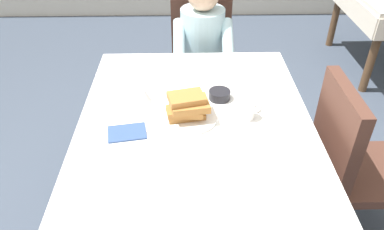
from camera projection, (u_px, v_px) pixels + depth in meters
The scene contains 14 objects.
ground_plane at pixel (195, 228), 2.18m from camera, with size 14.00×14.00×0.00m, color #3D4756.
dining_table_main at pixel (196, 141), 1.80m from camera, with size 1.12×1.52×0.74m.
chair_diner at pixel (201, 53), 2.82m from camera, with size 0.44×0.45×0.93m.
diner_person at pixel (202, 45), 2.62m from camera, with size 0.40×0.43×1.12m.
chair_right_side at pixel (350, 158), 1.89m from camera, with size 0.45×0.44×0.93m.
plate_breakfast at pixel (188, 116), 1.80m from camera, with size 0.28×0.28×0.02m, color white.
breakfast_stack at pixel (187, 106), 1.76m from camera, with size 0.21×0.17×0.12m.
cup_coffee at pixel (247, 110), 1.78m from camera, with size 0.11×0.08×0.08m.
bowl_butter at pixel (220, 95), 1.93m from camera, with size 0.11×0.11×0.04m, color black.
syrup_pitcher at pixel (144, 95), 1.90m from camera, with size 0.08×0.08×0.07m.
fork_left_of_plate at pixel (148, 120), 1.78m from camera, with size 0.18×0.01×0.01m, color silver.
knife_right_of_plate at pixel (229, 119), 1.79m from camera, with size 0.20×0.01×0.01m, color silver.
spoon_near_edge at pixel (197, 165), 1.54m from camera, with size 0.15×0.01×0.01m, color silver.
napkin_folded at pixel (127, 133), 1.71m from camera, with size 0.17×0.12×0.01m, color #334C7F.
Camera 1 is at (-0.05, -1.39, 1.81)m, focal length 35.49 mm.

